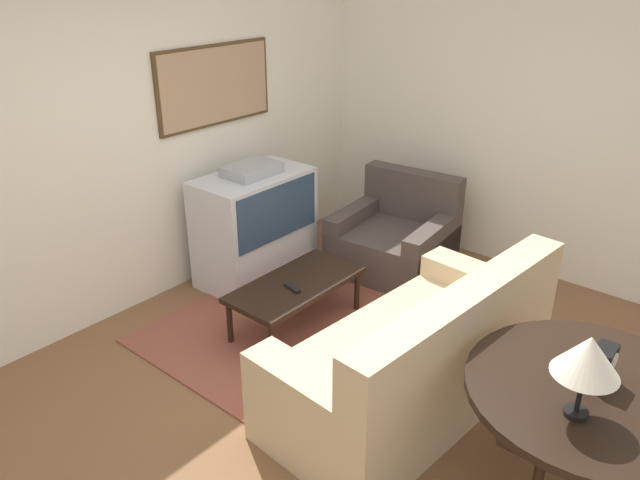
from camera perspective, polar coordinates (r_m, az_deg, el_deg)
ground_plane at (r=4.15m, az=2.07°, el=-15.00°), size 12.00×12.00×0.00m
wall_back at (r=4.97m, az=-17.42°, el=8.54°), size 12.00×0.10×2.70m
wall_right at (r=5.66m, az=19.33°, el=10.15°), size 0.06×12.00×2.70m
area_rug at (r=4.87m, az=-2.67°, el=-8.14°), size 1.93×1.80×0.01m
tv at (r=5.43m, az=-5.97°, el=1.29°), size 1.01×0.58×1.05m
couch at (r=4.04m, az=8.86°, el=-10.81°), size 2.02×1.07×0.94m
armchair at (r=5.70m, az=6.88°, el=-0.01°), size 1.00×1.02×0.85m
coffee_table at (r=4.74m, az=-2.22°, el=-4.29°), size 1.08×0.53×0.39m
console_table at (r=3.39m, az=23.77°, el=-13.21°), size 1.24×1.24×0.75m
table_lamp at (r=2.97m, az=23.29°, el=-9.79°), size 0.30×0.30×0.42m
mantel_clock at (r=3.35m, az=24.43°, el=-10.36°), size 0.15×0.10×0.20m
remote at (r=4.63m, az=-2.56°, el=-4.39°), size 0.07×0.17×0.02m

